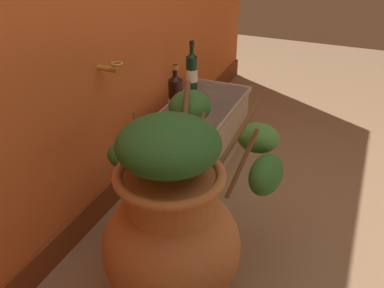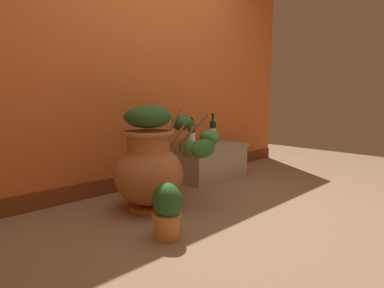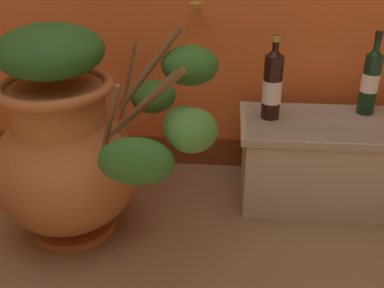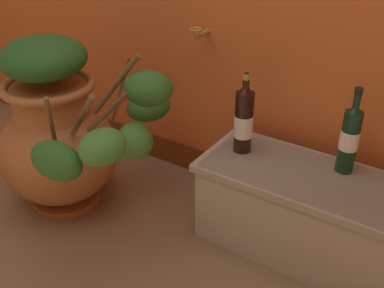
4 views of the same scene
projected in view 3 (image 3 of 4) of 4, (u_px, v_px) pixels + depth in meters
terracotta_urn at (75, 145)px, 1.61m from camera, size 0.82×0.76×0.80m
stone_ledge at (336, 158)px, 1.88m from camera, size 0.81×0.38×0.36m
wine_bottle_left at (272, 84)px, 1.79m from camera, size 0.08×0.08×0.34m
wine_bottle_middle at (371, 79)px, 1.83m from camera, size 0.07×0.07×0.34m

